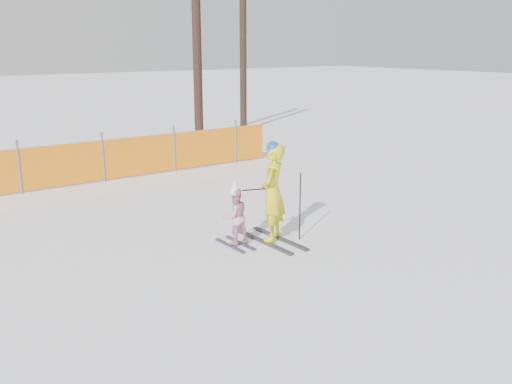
% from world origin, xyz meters
% --- Properties ---
extents(ground, '(120.00, 120.00, 0.00)m').
position_xyz_m(ground, '(0.00, 0.00, 0.00)').
color(ground, white).
rests_on(ground, ground).
extents(adult, '(0.74, 1.49, 1.78)m').
position_xyz_m(adult, '(0.47, 0.66, 0.89)').
color(adult, black).
rests_on(adult, ground).
extents(child, '(0.49, 0.85, 1.16)m').
position_xyz_m(child, '(-0.17, 0.88, 0.53)').
color(child, black).
rests_on(child, ground).
extents(ski_poles, '(0.98, 0.40, 1.21)m').
position_xyz_m(ski_poles, '(0.72, 0.54, 0.70)').
color(ski_poles, black).
rests_on(ski_poles, ground).
extents(tree_trunks, '(2.82, 1.06, 6.99)m').
position_xyz_m(tree_trunks, '(6.11, 11.41, 3.20)').
color(tree_trunks, black).
rests_on(tree_trunks, ground).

